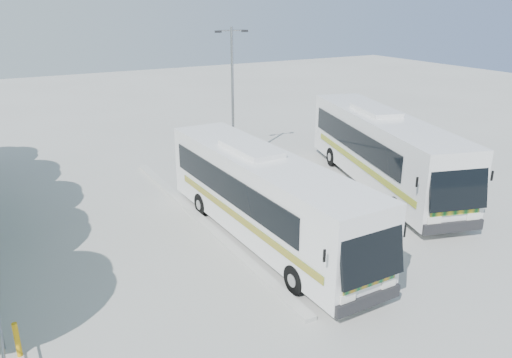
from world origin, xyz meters
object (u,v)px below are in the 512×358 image
coach_main (264,195)px  bollard (17,340)px  coach_adjacent (382,149)px  lamppost (233,91)px

coach_main → bollard: coach_main is taller
coach_main → coach_adjacent: (7.93, 2.29, 0.11)m
lamppost → bollard: size_ratio=7.50×
coach_main → bollard: 9.34m
coach_main → coach_adjacent: coach_adjacent is taller
coach_adjacent → bollard: (-16.77, -5.02, -1.41)m
coach_main → lamppost: bearing=69.2°
coach_adjacent → bollard: coach_adjacent is taller
coach_adjacent → lamppost: 8.43m
coach_adjacent → lamppost: (-4.72, 6.64, 2.17)m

